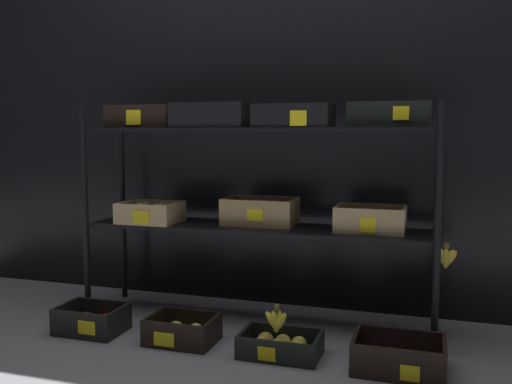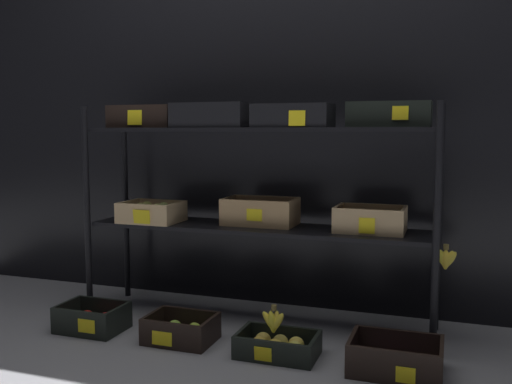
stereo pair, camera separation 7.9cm
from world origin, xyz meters
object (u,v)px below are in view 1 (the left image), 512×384
banana_bunch_loose (276,321)px  crate_ground_apple_gold (280,346)px  crate_ground_apple_green (183,332)px  crate_ground_apple_red (92,322)px  crate_ground_plum (399,360)px  display_rack (259,172)px

banana_bunch_loose → crate_ground_apple_gold: bearing=23.4°
crate_ground_apple_green → banana_bunch_loose: 0.47m
crate_ground_apple_gold → crate_ground_apple_green: bearing=178.3°
crate_ground_apple_green → crate_ground_apple_gold: size_ratio=0.90×
crate_ground_apple_red → crate_ground_plum: size_ratio=0.85×
crate_ground_apple_green → crate_ground_apple_gold: (0.47, -0.01, -0.01)m
display_rack → crate_ground_apple_gold: 0.85m
crate_ground_apple_gold → crate_ground_plum: size_ratio=0.95×
crate_ground_apple_red → crate_ground_apple_green: 0.48m
crate_ground_apple_gold → banana_bunch_loose: 0.11m
display_rack → crate_ground_apple_green: 0.85m
crate_ground_plum → crate_ground_apple_gold: bearing=179.2°
banana_bunch_loose → crate_ground_plum: bearing=-0.0°
crate_ground_apple_green → banana_bunch_loose: (0.46, -0.02, 0.11)m
display_rack → banana_bunch_loose: 0.76m
display_rack → crate_ground_apple_gold: bearing=-60.8°
crate_ground_apple_red → banana_bunch_loose: banana_bunch_loose is taller
crate_ground_plum → crate_ground_apple_red: bearing=179.6°
crate_ground_apple_red → crate_ground_plum: bearing=-0.4°
crate_ground_apple_gold → banana_bunch_loose: (-0.02, -0.01, 0.11)m
display_rack → banana_bunch_loose: size_ratio=14.86×
crate_ground_plum → banana_bunch_loose: banana_bunch_loose is taller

